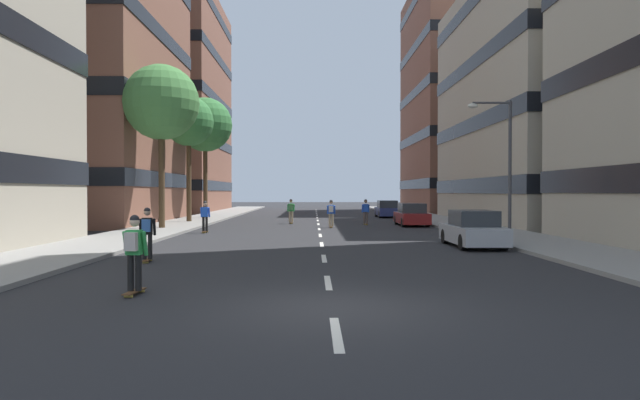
{
  "coord_description": "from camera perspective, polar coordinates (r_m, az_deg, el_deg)",
  "views": [
    {
      "loc": [
        -0.38,
        -10.83,
        2.29
      ],
      "look_at": [
        0.0,
        18.85,
        1.85
      ],
      "focal_mm": 30.93,
      "sensor_mm": 36.0,
      "label": 1
    }
  ],
  "objects": [
    {
      "name": "skater_4",
      "position": [
        38.14,
        4.75,
        -1.11
      ],
      "size": [
        0.55,
        0.91,
        1.78
      ],
      "color": "brown",
      "rests_on": "ground_plane"
    },
    {
      "name": "skater_2",
      "position": [
        18.72,
        -17.46,
        -3.08
      ],
      "size": [
        0.55,
        0.92,
        1.78
      ],
      "color": "brown",
      "rests_on": "ground_plane"
    },
    {
      "name": "skater_3",
      "position": [
        12.88,
        -18.69,
        -4.86
      ],
      "size": [
        0.55,
        0.91,
        1.78
      ],
      "color": "brown",
      "rests_on": "ground_plane"
    },
    {
      "name": "building_right_mid",
      "position": [
        46.08,
        24.94,
        9.35
      ],
      "size": [
        15.9,
        21.94,
        18.15
      ],
      "color": "#B2A893",
      "rests_on": "ground_plane"
    },
    {
      "name": "building_right_far",
      "position": [
        68.66,
        16.21,
        10.07
      ],
      "size": [
        15.9,
        19.05,
        26.47
      ],
      "color": "brown",
      "rests_on": "ground_plane"
    },
    {
      "name": "sidewalk_left",
      "position": [
        43.29,
        -12.83,
        -2.1
      ],
      "size": [
        3.97,
        76.86,
        0.14
      ],
      "primitive_type": "cube",
      "color": "gray",
      "rests_on": "ground_plane"
    },
    {
      "name": "street_tree_mid",
      "position": [
        47.67,
        -11.8,
        7.59
      ],
      "size": [
        4.53,
        4.53,
        10.06
      ],
      "color": "#4C3823",
      "rests_on": "sidewalk_left"
    },
    {
      "name": "ground_plane",
      "position": [
        38.84,
        -0.17,
        -2.52
      ],
      "size": [
        167.69,
        167.69,
        0.0
      ],
      "primitive_type": "plane",
      "color": "#28282B"
    },
    {
      "name": "parked_car_mid",
      "position": [
        23.74,
        15.53,
        -3.01
      ],
      "size": [
        1.82,
        4.4,
        1.52
      ],
      "color": "#B2B7BF",
      "rests_on": "ground_plane"
    },
    {
      "name": "skater_5",
      "position": [
        35.09,
        1.16,
        -1.22
      ],
      "size": [
        0.54,
        0.91,
        1.78
      ],
      "color": "brown",
      "rests_on": "ground_plane"
    },
    {
      "name": "building_left_far",
      "position": [
        68.32,
        -17.05,
        9.38
      ],
      "size": [
        15.9,
        20.06,
        24.75
      ],
      "color": "brown",
      "rests_on": "ground_plane"
    },
    {
      "name": "streetlamp_right",
      "position": [
        27.81,
        18.35,
        4.63
      ],
      "size": [
        2.13,
        0.3,
        6.5
      ],
      "color": "#3F3F44",
      "rests_on": "sidewalk_right"
    },
    {
      "name": "parked_car_far",
      "position": [
        49.65,
        6.96,
        -0.99
      ],
      "size": [
        1.82,
        4.4,
        1.52
      ],
      "color": "navy",
      "rests_on": "ground_plane"
    },
    {
      "name": "lane_markings",
      "position": [
        38.9,
        -0.17,
        -2.51
      ],
      "size": [
        0.16,
        62.2,
        0.01
      ],
      "color": "silver",
      "rests_on": "ground_plane"
    },
    {
      "name": "skater_0",
      "position": [
        31.3,
        -11.81,
        -1.55
      ],
      "size": [
        0.54,
        0.91,
        1.78
      ],
      "color": "brown",
      "rests_on": "ground_plane"
    },
    {
      "name": "street_tree_far",
      "position": [
        34.72,
        -16.09,
        9.63
      ],
      "size": [
        4.49,
        4.49,
        9.75
      ],
      "color": "#4C3823",
      "rests_on": "sidewalk_left"
    },
    {
      "name": "sidewalk_right",
      "position": [
        43.45,
        12.35,
        -2.09
      ],
      "size": [
        3.97,
        76.86,
        0.14
      ],
      "primitive_type": "cube",
      "color": "gray",
      "rests_on": "ground_plane"
    },
    {
      "name": "skater_1",
      "position": [
        39.51,
        -3.02,
        -0.99
      ],
      "size": [
        0.55,
        0.92,
        1.78
      ],
      "color": "brown",
      "rests_on": "ground_plane"
    },
    {
      "name": "street_tree_near",
      "position": [
        41.63,
        -13.43,
        7.84
      ],
      "size": [
        3.63,
        3.63,
        9.11
      ],
      "color": "#4C3823",
      "rests_on": "sidewalk_left"
    },
    {
      "name": "parked_car_near",
      "position": [
        37.56,
        9.45,
        -1.58
      ],
      "size": [
        1.82,
        4.4,
        1.52
      ],
      "color": "maroon",
      "rests_on": "ground_plane"
    },
    {
      "name": "building_left_mid",
      "position": [
        46.58,
        -25.58,
        14.5
      ],
      "size": [
        15.9,
        17.64,
        26.49
      ],
      "color": "brown",
      "rests_on": "ground_plane"
    }
  ]
}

